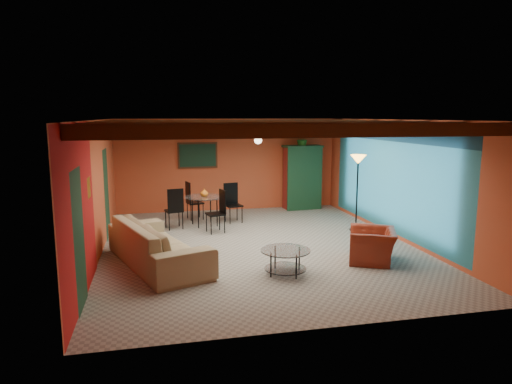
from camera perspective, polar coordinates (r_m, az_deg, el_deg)
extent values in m
cube|color=gray|center=(9.98, 0.25, -6.71)|extent=(6.50, 8.00, 0.01)
cube|color=silver|center=(9.59, 0.26, 8.98)|extent=(6.50, 8.00, 0.01)
cube|color=#BE4E2B|center=(13.59, -3.48, 3.40)|extent=(6.50, 0.02, 2.70)
cube|color=#AB1413|center=(9.53, -19.17, 0.30)|extent=(0.02, 8.00, 2.70)
cube|color=teal|center=(10.88, 17.20, 1.48)|extent=(0.02, 8.00, 2.70)
imported|color=#968561|center=(8.85, -12.13, -6.28)|extent=(1.99, 3.03, 0.82)
imported|color=maroon|center=(9.16, 14.28, -6.44)|extent=(1.18, 1.24, 0.63)
cube|color=maroon|center=(13.87, 5.75, 1.73)|extent=(1.10, 0.61, 1.85)
cube|color=black|center=(13.42, -7.28, 4.55)|extent=(1.05, 0.03, 0.65)
imported|color=#26661E|center=(13.77, 5.83, 6.62)|extent=(0.55, 0.50, 0.51)
imported|color=orange|center=(11.67, -6.49, 1.34)|extent=(0.23, 0.23, 0.21)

